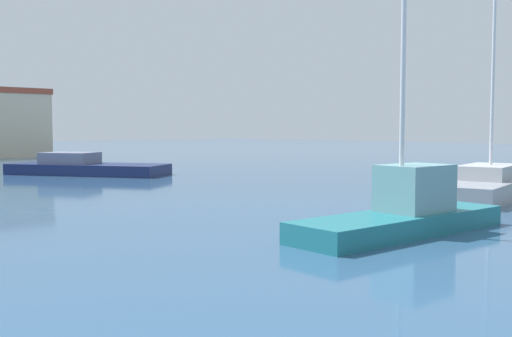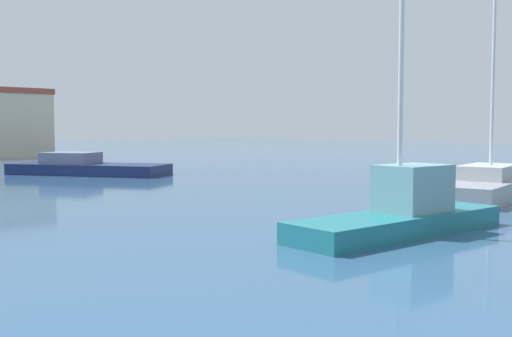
# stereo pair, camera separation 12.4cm
# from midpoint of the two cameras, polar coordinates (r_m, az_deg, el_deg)

# --- Properties ---
(water) EXTENTS (160.00, 160.00, 0.00)m
(water) POSITION_cam_midpoint_polar(r_m,az_deg,el_deg) (28.32, -12.77, -1.48)
(water) COLOR #2D5175
(water) RESTS_ON ground
(motorboat_navy_center_channel) EXTENTS (6.81, 9.00, 1.21)m
(motorboat_navy_center_channel) POSITION_cam_midpoint_polar(r_m,az_deg,el_deg) (34.73, -15.86, 0.13)
(motorboat_navy_center_channel) COLOR #19234C
(motorboat_navy_center_channel) RESTS_ON water
(sailboat_grey_behind_lamppost) EXTENTS (8.94, 3.83, 10.79)m
(sailboat_grey_behind_lamppost) POSITION_cam_midpoint_polar(r_m,az_deg,el_deg) (24.52, 20.92, -1.33)
(sailboat_grey_behind_lamppost) COLOR gray
(sailboat_grey_behind_lamppost) RESTS_ON water
(sailboat_teal_inner_mooring) EXTENTS (6.54, 2.24, 10.31)m
(sailboat_teal_inner_mooring) POSITION_cam_midpoint_polar(r_m,az_deg,el_deg) (15.42, 13.57, -3.68)
(sailboat_teal_inner_mooring) COLOR #1E707A
(sailboat_teal_inner_mooring) RESTS_ON water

